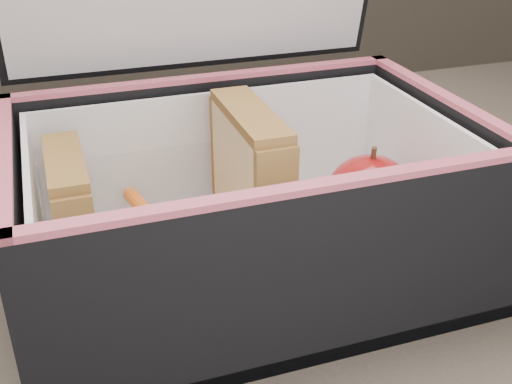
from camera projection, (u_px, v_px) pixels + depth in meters
kitchen_table at (237, 361)px, 0.53m from camera, size 1.20×0.80×0.75m
lunch_bag at (245, 191)px, 0.46m from camera, size 0.32×0.26×0.32m
plastic_tub at (167, 227)px, 0.46m from camera, size 0.17×0.12×0.07m
sandwich_left at (74, 222)px, 0.43m from camera, size 0.02×0.09×0.10m
sandwich_right at (250, 184)px, 0.46m from camera, size 0.03×0.10×0.11m
carrot_sticks at (171, 239)px, 0.47m from camera, size 0.05×0.12×0.03m
paper_napkin at (357, 232)px, 0.51m from camera, size 0.10×0.10×0.01m
red_apple at (370, 195)px, 0.49m from camera, size 0.09×0.09×0.07m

